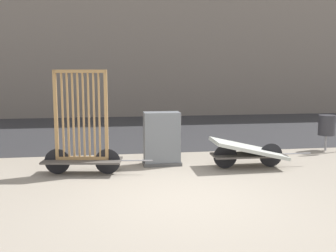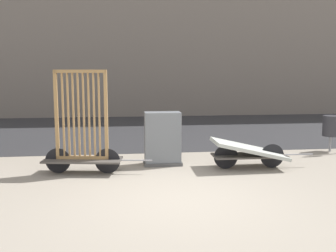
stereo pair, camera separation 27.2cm
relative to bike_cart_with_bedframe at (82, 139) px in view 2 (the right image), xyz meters
The scene contains 6 objects.
ground_plane 2.92m from the bike_cart_with_bedframe, 47.02° to the right, with size 60.00×60.00×0.00m, color gray.
road_strip 6.68m from the bike_cart_with_bedframe, 73.20° to the left, with size 56.00×8.83×0.01m.
bike_cart_with_bedframe is the anchor object (origin of this frame).
bike_cart_with_mattress 3.86m from the bike_cart_with_bedframe, ahead, with size 2.42×0.96×0.69m.
utility_cabinet 1.96m from the bike_cart_with_bedframe, 17.81° to the left, with size 0.92×0.52×1.29m.
trash_bin 6.94m from the bike_cart_with_bedframe, 13.22° to the left, with size 0.46×0.46×1.02m.
Camera 2 is at (-1.06, -6.68, 2.28)m, focal length 42.00 mm.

